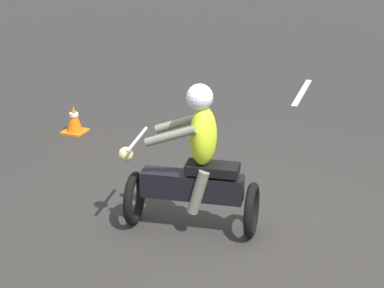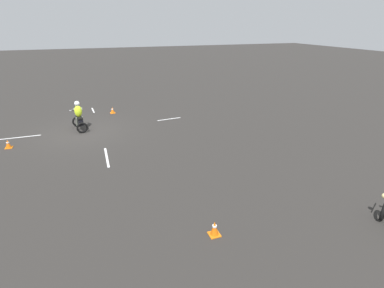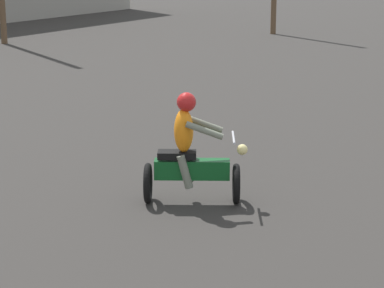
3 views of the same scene
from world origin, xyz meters
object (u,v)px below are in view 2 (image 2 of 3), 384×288
Objects in this scene: motorcycle_rider_foreground at (79,117)px; traffic_cone_near_right at (214,229)px; traffic_cone_mid_left at (112,110)px; traffic_cone_near_left at (8,144)px.

motorcycle_rider_foreground is 3.68× the size of traffic_cone_near_right.
traffic_cone_near_right reaches higher than traffic_cone_mid_left.
motorcycle_rider_foreground reaches higher than traffic_cone_mid_left.
traffic_cone_near_right is at bearing 95.79° from traffic_cone_mid_left.
traffic_cone_near_left reaches higher than traffic_cone_mid_left.
traffic_cone_mid_left is (-2.07, -2.79, -0.53)m from motorcycle_rider_foreground.
motorcycle_rider_foreground is at bearing 53.43° from traffic_cone_mid_left.
motorcycle_rider_foreground reaches higher than traffic_cone_near_left.
motorcycle_rider_foreground is 3.51m from traffic_cone_mid_left.
traffic_cone_near_right is at bearing 126.20° from traffic_cone_near_left.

